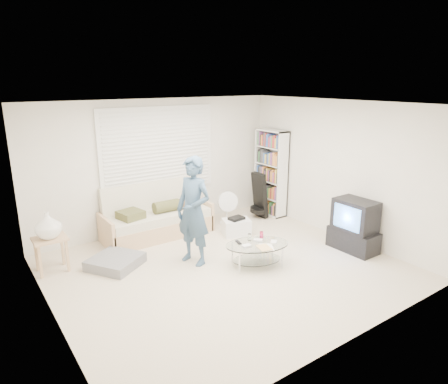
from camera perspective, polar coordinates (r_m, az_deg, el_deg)
ground at (r=6.32m, az=0.30°, el=-10.85°), size 5.00×5.00×0.00m
room_shell at (r=6.16m, az=-2.25°, el=4.51°), size 5.02×4.52×2.51m
window_blinds at (r=7.66m, az=-9.28°, el=5.94°), size 2.32×0.08×1.62m
futon_sofa at (r=7.57m, az=-9.58°, el=-3.81°), size 2.02×0.81×0.99m
grey_floor_pillow at (r=6.57m, az=-15.25°, el=-9.58°), size 0.97×0.97×0.16m
side_table at (r=6.51m, az=-23.81°, el=-4.70°), size 0.48×0.39×0.95m
bookshelf at (r=8.59m, az=6.68°, el=2.76°), size 0.29×0.77×1.82m
guitar_case at (r=8.41m, az=5.08°, el=-0.91°), size 0.34×0.35×0.96m
floor_fan at (r=8.03m, az=0.36°, el=-1.88°), size 0.42×0.28×0.68m
storage_bin at (r=7.55m, az=1.79°, el=-4.97°), size 0.59×0.50×0.35m
tv_unit at (r=7.15m, az=18.11°, el=-4.64°), size 0.46×0.82×0.89m
coffee_table at (r=6.30m, az=4.78°, el=-7.98°), size 1.16×0.94×0.49m
standing_person at (r=6.22m, az=-4.38°, el=-2.74°), size 0.59×0.73×1.72m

